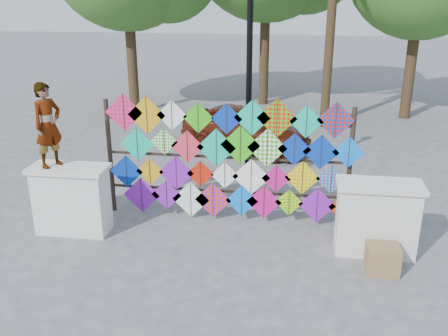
{
  "coord_description": "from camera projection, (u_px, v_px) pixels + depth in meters",
  "views": [
    {
      "loc": [
        1.26,
        -8.05,
        4.32
      ],
      "look_at": [
        -0.01,
        0.6,
        1.11
      ],
      "focal_mm": 40.0,
      "sensor_mm": 36.0,
      "label": 1
    }
  ],
  "objects": [
    {
      "name": "sedan",
      "position": [
        245.0,
        127.0,
        13.77
      ],
      "size": [
        3.93,
        2.85,
        1.24
      ],
      "primitive_type": "imported",
      "rotation": [
        0.0,
        0.0,
        1.14
      ],
      "color": "#551C0E",
      "rests_on": "ground"
    },
    {
      "name": "kite_rack",
      "position": [
        230.0,
        160.0,
        9.38
      ],
      "size": [
        4.98,
        0.24,
        2.44
      ],
      "color": "black",
      "rests_on": "ground"
    },
    {
      "name": "cardboard_box_far",
      "position": [
        380.0,
        259.0,
        8.04
      ],
      "size": [
        0.4,
        0.37,
        0.34
      ],
      "primitive_type": "cube",
      "color": "#977549",
      "rests_on": "ground"
    },
    {
      "name": "parapet_right",
      "position": [
        377.0,
        218.0,
        8.36
      ],
      "size": [
        1.4,
        0.65,
        1.28
      ],
      "color": "white",
      "rests_on": "ground"
    },
    {
      "name": "vendor_woman",
      "position": [
        48.0,
        125.0,
        8.66
      ],
      "size": [
        0.56,
        0.65,
        1.5
      ],
      "primitive_type": "imported",
      "rotation": [
        0.0,
        0.0,
        1.12
      ],
      "color": "#99999E",
      "rests_on": "parapet_left"
    },
    {
      "name": "lamppost",
      "position": [
        249.0,
        71.0,
        10.03
      ],
      "size": [
        0.28,
        0.28,
        4.46
      ],
      "color": "black",
      "rests_on": "ground"
    },
    {
      "name": "ground",
      "position": [
        220.0,
        236.0,
        9.14
      ],
      "size": [
        80.0,
        80.0,
        0.0
      ],
      "primitive_type": "plane",
      "color": "gray",
      "rests_on": "ground"
    },
    {
      "name": "parapet_left",
      "position": [
        72.0,
        199.0,
        9.09
      ],
      "size": [
        1.4,
        0.65,
        1.28
      ],
      "color": "white",
      "rests_on": "ground"
    },
    {
      "name": "cardboard_box_near",
      "position": [
        382.0,
        259.0,
        7.92
      ],
      "size": [
        0.51,
        0.45,
        0.45
      ],
      "primitive_type": "cube",
      "color": "#977549",
      "rests_on": "ground"
    }
  ]
}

